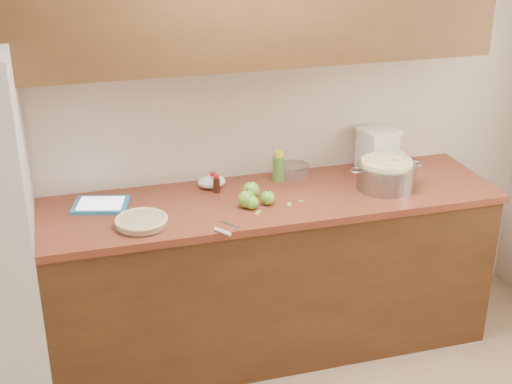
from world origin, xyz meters
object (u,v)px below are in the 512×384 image
object	(u,v)px
pie	(141,222)
flour_canister	(377,149)
colander	(386,174)
tablet	(101,205)

from	to	relation	value
pie	flour_canister	bearing A→B (deg)	14.82
colander	tablet	bearing A→B (deg)	173.43
colander	flour_canister	distance (m)	0.28
colander	tablet	xyz separation A→B (m)	(-1.50, 0.17, -0.07)
pie	tablet	xyz separation A→B (m)	(-0.17, 0.28, -0.01)
flour_canister	tablet	size ratio (longest dim) A/B	0.75
pie	flour_canister	world-z (taller)	flour_canister
flour_canister	tablet	bearing A→B (deg)	-176.64
colander	flour_canister	bearing A→B (deg)	75.59
pie	flour_canister	size ratio (longest dim) A/B	1.11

